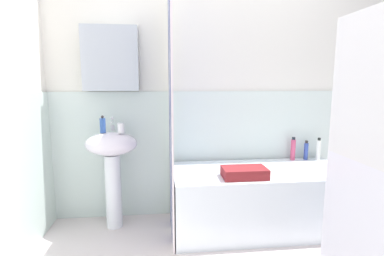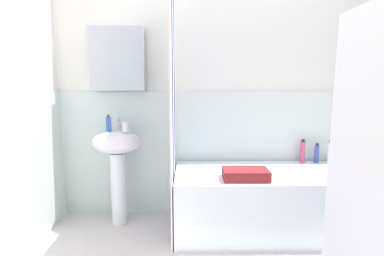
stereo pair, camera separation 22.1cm
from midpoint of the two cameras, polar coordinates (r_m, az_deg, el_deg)
The scene contains 11 objects.
wall_back_tiled at distance 2.78m, azimuth 7.18°, elevation 5.94°, with size 3.60×0.18×2.40m.
sink at distance 2.65m, azimuth -12.18°, elevation -5.52°, with size 0.44×0.34×0.86m.
faucet at distance 2.67m, azimuth -12.03°, elevation 0.96°, with size 0.03×0.12×0.12m.
soap_dispenser at distance 2.60m, azimuth -13.81°, elevation 0.78°, with size 0.05×0.05×0.15m.
toothbrush_cup at distance 2.55m, azimuth -10.53°, elevation 0.19°, with size 0.06×0.06×0.08m, color white.
bathtub at distance 2.68m, azimuth 16.40°, elevation -13.73°, with size 1.53×0.68×0.53m, color white.
shower_curtain at distance 2.38m, azimuth -1.11°, elevation 2.14°, with size 0.01×0.68×2.00m.
conditioner_bottle at distance 3.04m, azimuth 27.45°, elevation -4.36°, with size 0.04×0.04×0.22m.
body_wash_bottle at distance 3.02m, azimuth 25.30°, elevation -4.60°, with size 0.04×0.04×0.19m.
shampoo_bottle at distance 2.97m, azimuth 22.97°, elevation -4.32°, with size 0.05×0.05×0.23m.
towel_folded at distance 2.35m, azimuth 13.22°, elevation -8.90°, with size 0.35×0.21×0.08m, color maroon.
Camera 2 is at (-0.32, -1.49, 1.28)m, focal length 27.07 mm.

